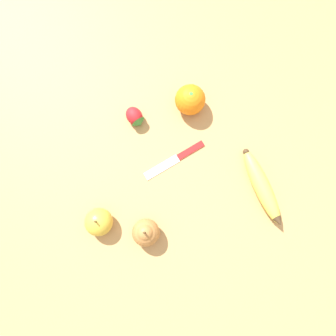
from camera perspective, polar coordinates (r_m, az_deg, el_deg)
ground_plane at (r=0.85m, az=5.55°, el=-5.54°), size 3.00×3.00×0.00m
banana at (r=0.87m, az=16.09°, el=-3.22°), size 0.19×0.14×0.04m
orange at (r=0.87m, az=3.88°, el=11.77°), size 0.08×0.08×0.08m
pear at (r=0.81m, az=-3.91°, el=-11.16°), size 0.07×0.07×0.09m
strawberry at (r=0.88m, az=-5.74°, el=8.80°), size 0.07×0.07×0.04m
apple at (r=0.83m, az=-11.97°, el=-9.19°), size 0.07×0.07×0.08m
paring_knife at (r=0.86m, az=1.52°, el=1.68°), size 0.13×0.15×0.01m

